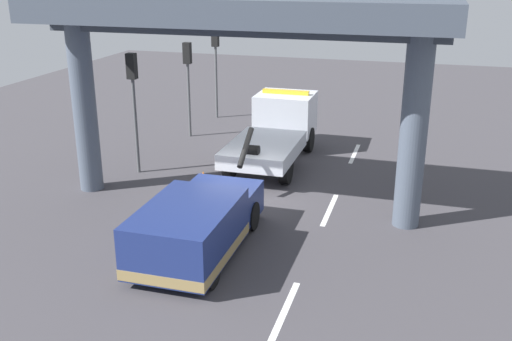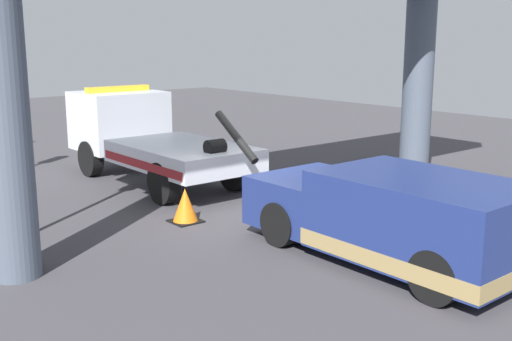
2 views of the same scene
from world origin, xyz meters
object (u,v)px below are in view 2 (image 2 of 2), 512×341
Objects in this scene: traffic_light_near at (10,72)px; traffic_cone_orange at (185,206)px; towed_van_green at (394,218)px; tow_truck_white at (144,135)px.

traffic_light_near is 6.06× the size of traffic_cone_orange.
towed_van_green is at bearing -161.04° from traffic_cone_orange.
tow_truck_white is 8.54m from towed_van_green.
towed_van_green reaches higher than traffic_cone_orange.
traffic_light_near is 4.31m from traffic_cone_orange.
tow_truck_white is 4.57m from traffic_cone_orange.
towed_van_green is (-8.53, -0.00, -0.42)m from tow_truck_white.
traffic_light_near is (5.44, 4.49, 2.42)m from towed_van_green.
traffic_cone_orange is at bearing 18.96° from towed_van_green.
traffic_cone_orange is (-1.16, -3.02, -2.85)m from traffic_light_near.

